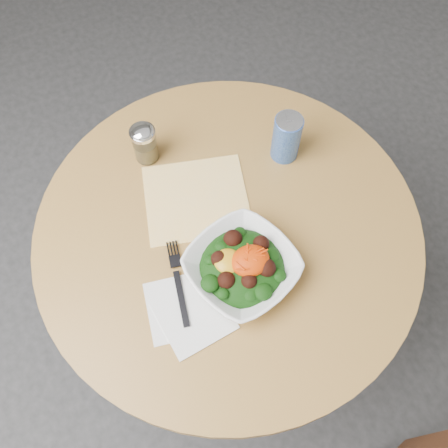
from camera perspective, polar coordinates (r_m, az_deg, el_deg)
name	(u,v)px	position (r m, az deg, el deg)	size (l,w,h in m)	color
ground	(227,321)	(1.85, 0.29, -11.02)	(6.00, 6.00, 0.00)	#2B2B2D
table	(228,261)	(1.33, 0.40, -4.26)	(0.90, 0.90, 0.75)	black
cloth_napkin	(196,199)	(1.19, -3.18, 2.86)	(0.24, 0.22, 0.00)	#F7A10D
paper_napkins	(187,311)	(1.08, -4.20, -9.91)	(0.18, 0.19, 0.00)	white
salad_bowl	(242,267)	(1.08, 2.08, -4.89)	(0.28, 0.28, 0.09)	white
fork	(178,279)	(1.10, -5.27, -6.33)	(0.07, 0.20, 0.00)	black
spice_shaker	(145,143)	(1.23, -9.05, 9.10)	(0.06, 0.06, 0.11)	silver
beverage_can	(286,138)	(1.22, 7.15, 9.78)	(0.07, 0.07, 0.13)	#0D2193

